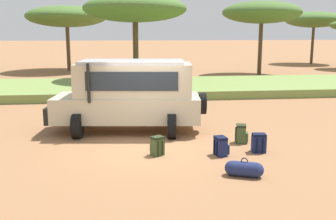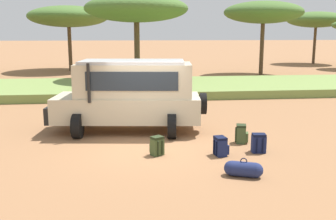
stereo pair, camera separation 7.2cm
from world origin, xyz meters
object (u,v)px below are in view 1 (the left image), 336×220
backpack_cluster_center (221,146)px  backpack_outermost (259,143)px  duffel_bag_low_black_case (244,169)px  acacia_tree_right_mid (262,13)px  backpack_beside_front_wheel (241,134)px  safari_vehicle (130,94)px  backpack_near_rear_wheel (157,146)px  acacia_tree_centre_back (135,9)px  acacia_tree_far_right (314,20)px  acacia_tree_left_mid (67,17)px

backpack_cluster_center → backpack_outermost: 1.16m
backpack_outermost → duffel_bag_low_black_case: (-1.01, -1.82, -0.08)m
duffel_bag_low_black_case → acacia_tree_right_mid: bearing=69.3°
backpack_outermost → backpack_beside_front_wheel: bearing=101.4°
safari_vehicle → backpack_near_rear_wheel: 3.09m
safari_vehicle → acacia_tree_centre_back: 12.80m
safari_vehicle → acacia_tree_right_mid: 20.88m
backpack_beside_front_wheel → acacia_tree_far_right: acacia_tree_far_right is taller
acacia_tree_centre_back → acacia_tree_right_mid: bearing=26.9°
safari_vehicle → backpack_cluster_center: safari_vehicle is taller
backpack_near_rear_wheel → acacia_tree_right_mid: bearing=63.2°
duffel_bag_low_black_case → acacia_tree_centre_back: bearing=96.1°
safari_vehicle → acacia_tree_left_mid: size_ratio=0.71×
backpack_near_rear_wheel → duffel_bag_low_black_case: size_ratio=0.61×
backpack_outermost → duffel_bag_low_black_case: 2.08m
safari_vehicle → backpack_beside_front_wheel: size_ratio=9.42×
acacia_tree_centre_back → backpack_outermost: bearing=-79.4°
backpack_near_rear_wheel → acacia_tree_right_mid: (10.25, 20.28, 4.63)m
backpack_cluster_center → acacia_tree_left_mid: acacia_tree_left_mid is taller
backpack_beside_front_wheel → acacia_tree_right_mid: size_ratio=0.09×
backpack_outermost → acacia_tree_centre_back: (-2.83, 15.19, 4.55)m
backpack_outermost → acacia_tree_right_mid: (7.36, 20.35, 4.63)m
acacia_tree_right_mid → backpack_outermost: bearing=-109.9°
safari_vehicle → acacia_tree_left_mid: acacia_tree_left_mid is taller
backpack_cluster_center → acacia_tree_far_right: bearing=59.5°
acacia_tree_left_mid → acacia_tree_right_mid: size_ratio=1.22×
backpack_beside_front_wheel → acacia_tree_left_mid: acacia_tree_left_mid is taller
backpack_beside_front_wheel → acacia_tree_left_mid: 26.43m
backpack_cluster_center → acacia_tree_far_right: (18.07, 30.65, 4.43)m
acacia_tree_left_mid → acacia_tree_centre_back: bearing=-62.2°
backpack_cluster_center → acacia_tree_centre_back: size_ratio=0.08×
safari_vehicle → acacia_tree_far_right: size_ratio=0.87×
backpack_beside_front_wheel → acacia_tree_left_mid: size_ratio=0.08×
acacia_tree_left_mid → acacia_tree_right_mid: acacia_tree_right_mid is taller
backpack_beside_front_wheel → backpack_near_rear_wheel: size_ratio=1.08×
backpack_cluster_center → acacia_tree_far_right: acacia_tree_far_right is taller
backpack_outermost → acacia_tree_centre_back: size_ratio=0.08×
safari_vehicle → backpack_near_rear_wheel: bearing=-77.1°
safari_vehicle → acacia_tree_right_mid: acacia_tree_right_mid is taller
backpack_near_rear_wheel → acacia_tree_centre_back: bearing=89.8°
safari_vehicle → acacia_tree_centre_back: bearing=86.7°
acacia_tree_right_mid → backpack_beside_front_wheel: bearing=-111.3°
backpack_cluster_center → backpack_outermost: backpack_outermost is taller
backpack_near_rear_wheel → duffel_bag_low_black_case: 2.67m
backpack_near_rear_wheel → duffel_bag_low_black_case: bearing=-45.1°
backpack_beside_front_wheel → acacia_tree_right_mid: bearing=68.7°
backpack_near_rear_wheel → acacia_tree_far_right: bearing=56.9°
backpack_near_rear_wheel → acacia_tree_centre_back: (0.07, 15.11, 4.55)m
safari_vehicle → backpack_outermost: safari_vehicle is taller
backpack_outermost → acacia_tree_left_mid: bearing=108.1°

